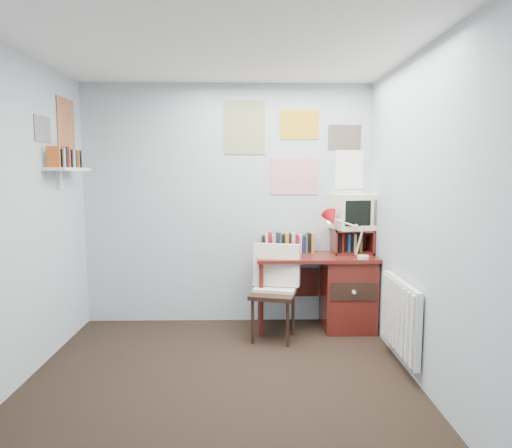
{
  "coord_description": "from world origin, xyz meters",
  "views": [
    {
      "loc": [
        0.21,
        -3.04,
        1.6
      ],
      "look_at": [
        0.28,
        0.95,
        1.14
      ],
      "focal_mm": 32.0,
      "sensor_mm": 36.0,
      "label": 1
    }
  ],
  "objects_px": {
    "desk_chair": "(273,294)",
    "tv_riser": "(352,241)",
    "crt_tv": "(354,210)",
    "wall_shelf": "(68,169)",
    "desk": "(342,289)",
    "radiator": "(400,317)",
    "desk_lamp": "(364,237)"
  },
  "relations": [
    {
      "from": "tv_riser",
      "to": "desk_lamp",
      "type": "bearing_deg",
      "value": -82.32
    },
    {
      "from": "wall_shelf",
      "to": "tv_riser",
      "type": "bearing_deg",
      "value": 10.32
    },
    {
      "from": "desk_chair",
      "to": "tv_riser",
      "type": "relative_size",
      "value": 2.19
    },
    {
      "from": "desk_chair",
      "to": "desk_lamp",
      "type": "distance_m",
      "value": 1.03
    },
    {
      "from": "desk_chair",
      "to": "radiator",
      "type": "height_order",
      "value": "desk_chair"
    },
    {
      "from": "wall_shelf",
      "to": "desk_lamp",
      "type": "bearing_deg",
      "value": 3.94
    },
    {
      "from": "desk_chair",
      "to": "crt_tv",
      "type": "bearing_deg",
      "value": 41.84
    },
    {
      "from": "desk",
      "to": "crt_tv",
      "type": "relative_size",
      "value": 2.89
    },
    {
      "from": "desk_lamp",
      "to": "desk_chair",
      "type": "bearing_deg",
      "value": -162.54
    },
    {
      "from": "desk",
      "to": "radiator",
      "type": "relative_size",
      "value": 1.5
    },
    {
      "from": "desk",
      "to": "tv_riser",
      "type": "bearing_deg",
      "value": 42.96
    },
    {
      "from": "desk_chair",
      "to": "crt_tv",
      "type": "distance_m",
      "value": 1.23
    },
    {
      "from": "desk_lamp",
      "to": "wall_shelf",
      "type": "height_order",
      "value": "wall_shelf"
    },
    {
      "from": "desk_chair",
      "to": "tv_riser",
      "type": "distance_m",
      "value": 1.03
    },
    {
      "from": "crt_tv",
      "to": "wall_shelf",
      "type": "bearing_deg",
      "value": 178.23
    },
    {
      "from": "desk",
      "to": "crt_tv",
      "type": "height_order",
      "value": "crt_tv"
    },
    {
      "from": "tv_riser",
      "to": "radiator",
      "type": "distance_m",
      "value": 1.15
    },
    {
      "from": "desk_lamp",
      "to": "wall_shelf",
      "type": "bearing_deg",
      "value": -165.95
    },
    {
      "from": "desk_chair",
      "to": "desk",
      "type": "bearing_deg",
      "value": 37.83
    },
    {
      "from": "desk_chair",
      "to": "desk_lamp",
      "type": "relative_size",
      "value": 2.11
    },
    {
      "from": "desk_lamp",
      "to": "crt_tv",
      "type": "xyz_separation_m",
      "value": [
        -0.02,
        0.32,
        0.24
      ]
    },
    {
      "from": "desk_chair",
      "to": "radiator",
      "type": "xyz_separation_m",
      "value": [
        1.01,
        -0.62,
        -0.02
      ]
    },
    {
      "from": "crt_tv",
      "to": "radiator",
      "type": "height_order",
      "value": "crt_tv"
    },
    {
      "from": "crt_tv",
      "to": "desk_chair",
      "type": "bearing_deg",
      "value": -165.41
    },
    {
      "from": "crt_tv",
      "to": "radiator",
      "type": "xyz_separation_m",
      "value": [
        0.15,
        -1.06,
        -0.79
      ]
    },
    {
      "from": "desk",
      "to": "wall_shelf",
      "type": "distance_m",
      "value": 2.87
    },
    {
      "from": "desk",
      "to": "desk_chair",
      "type": "distance_m",
      "value": 0.78
    },
    {
      "from": "desk",
      "to": "radiator",
      "type": "distance_m",
      "value": 0.97
    },
    {
      "from": "desk_lamp",
      "to": "crt_tv",
      "type": "relative_size",
      "value": 1.0
    },
    {
      "from": "desk_chair",
      "to": "radiator",
      "type": "bearing_deg",
      "value": -17.06
    },
    {
      "from": "tv_riser",
      "to": "crt_tv",
      "type": "relative_size",
      "value": 0.96
    },
    {
      "from": "desk",
      "to": "desk_chair",
      "type": "height_order",
      "value": "desk_chair"
    }
  ]
}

